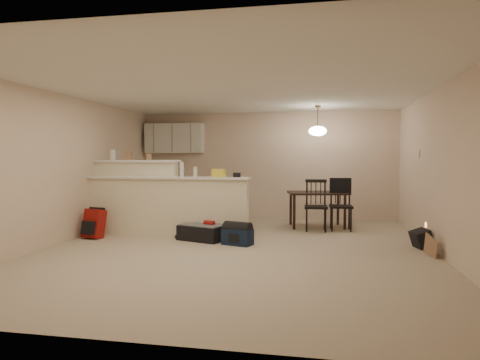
% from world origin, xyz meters
% --- Properties ---
extents(room, '(7.00, 7.02, 2.50)m').
position_xyz_m(room, '(0.00, 0.00, 1.25)').
color(room, '#BFAC93').
rests_on(room, ground).
extents(breakfast_bar, '(3.08, 0.58, 1.39)m').
position_xyz_m(breakfast_bar, '(-1.76, 0.98, 0.61)').
color(breakfast_bar, beige).
rests_on(breakfast_bar, ground).
extents(upper_cabinets, '(1.40, 0.34, 0.70)m').
position_xyz_m(upper_cabinets, '(-2.20, 3.32, 1.90)').
color(upper_cabinets, white).
rests_on(upper_cabinets, room).
extents(kitchen_counter, '(1.80, 0.60, 0.90)m').
position_xyz_m(kitchen_counter, '(-2.00, 3.19, 0.45)').
color(kitchen_counter, white).
rests_on(kitchen_counter, ground).
extents(thermostat, '(0.02, 0.12, 0.12)m').
position_xyz_m(thermostat, '(2.98, 1.55, 1.50)').
color(thermostat, beige).
rests_on(thermostat, room).
extents(jar, '(0.10, 0.10, 0.20)m').
position_xyz_m(jar, '(-2.68, 1.12, 1.49)').
color(jar, silver).
rests_on(jar, breakfast_bar).
extents(cereal_box, '(0.10, 0.07, 0.16)m').
position_xyz_m(cereal_box, '(-2.35, 1.12, 1.47)').
color(cereal_box, '#9E7451').
rests_on(cereal_box, breakfast_bar).
extents(small_box, '(0.08, 0.06, 0.12)m').
position_xyz_m(small_box, '(-1.94, 1.12, 1.45)').
color(small_box, '#9E7451').
rests_on(small_box, breakfast_bar).
extents(bottle_a, '(0.07, 0.07, 0.26)m').
position_xyz_m(bottle_a, '(-1.22, 0.90, 1.22)').
color(bottle_a, silver).
rests_on(bottle_a, breakfast_bar).
extents(bottle_b, '(0.06, 0.06, 0.18)m').
position_xyz_m(bottle_b, '(-0.96, 0.90, 1.18)').
color(bottle_b, silver).
rests_on(bottle_b, breakfast_bar).
extents(bag_lump, '(0.22, 0.18, 0.14)m').
position_xyz_m(bag_lump, '(-0.53, 0.90, 1.16)').
color(bag_lump, '#9E7451').
rests_on(bag_lump, breakfast_bar).
extents(pouch, '(0.12, 0.10, 0.08)m').
position_xyz_m(pouch, '(-0.19, 0.90, 1.13)').
color(pouch, '#9E7451').
rests_on(pouch, breakfast_bar).
extents(dining_table, '(1.29, 0.97, 0.73)m').
position_xyz_m(dining_table, '(1.20, 2.39, 0.64)').
color(dining_table, black).
rests_on(dining_table, ground).
extents(pendant_lamp, '(0.36, 0.36, 0.62)m').
position_xyz_m(pendant_lamp, '(1.20, 2.39, 1.99)').
color(pendant_lamp, brown).
rests_on(pendant_lamp, room).
extents(dining_chair_near, '(0.45, 0.43, 1.00)m').
position_xyz_m(dining_chair_near, '(1.18, 1.90, 0.50)').
color(dining_chair_near, black).
rests_on(dining_chair_near, ground).
extents(dining_chair_far, '(0.46, 0.44, 1.01)m').
position_xyz_m(dining_chair_far, '(1.67, 2.06, 0.50)').
color(dining_chair_far, black).
rests_on(dining_chair_far, ground).
extents(suitcase, '(0.89, 0.72, 0.26)m').
position_xyz_m(suitcase, '(-0.75, 0.61, 0.13)').
color(suitcase, black).
rests_on(suitcase, ground).
extents(red_backpack, '(0.38, 0.29, 0.51)m').
position_xyz_m(red_backpack, '(-2.70, 0.43, 0.26)').
color(red_backpack, maroon).
rests_on(red_backpack, ground).
extents(navy_duffel, '(0.54, 0.39, 0.26)m').
position_xyz_m(navy_duffel, '(-0.07, 0.31, 0.13)').
color(navy_duffel, '#101D34').
rests_on(navy_duffel, ground).
extents(black_daypack, '(0.30, 0.37, 0.29)m').
position_xyz_m(black_daypack, '(2.85, 0.59, 0.14)').
color(black_daypack, black).
rests_on(black_daypack, ground).
extents(cardboard_sheet, '(0.09, 0.38, 0.29)m').
position_xyz_m(cardboard_sheet, '(2.85, 0.01, 0.15)').
color(cardboard_sheet, '#9E7451').
rests_on(cardboard_sheet, ground).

